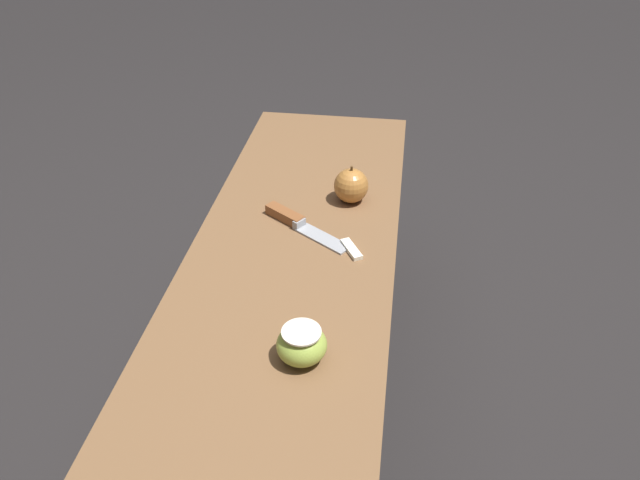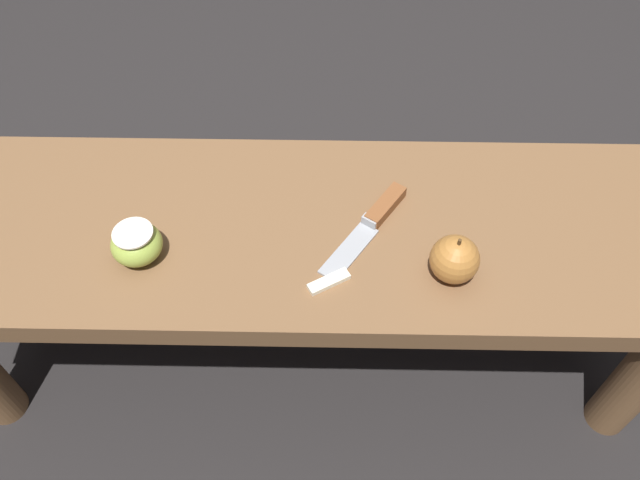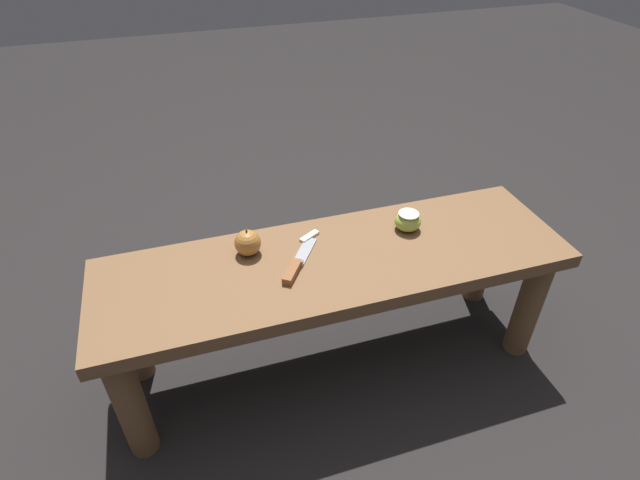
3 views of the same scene
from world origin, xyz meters
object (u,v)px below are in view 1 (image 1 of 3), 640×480
wooden_bench (291,295)px  knife (295,221)px  apple_whole (351,186)px  apple_cut (302,345)px

wooden_bench → knife: bearing=-175.2°
knife → apple_whole: apple_whole is taller
knife → apple_whole: (-0.10, 0.10, 0.03)m
knife → apple_cut: apple_cut is taller
apple_whole → knife: bearing=-42.8°
wooden_bench → apple_whole: 0.26m
apple_cut → apple_whole: bearing=176.8°
apple_whole → apple_cut: 0.45m
knife → apple_cut: bearing=-43.9°
knife → apple_whole: 0.15m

